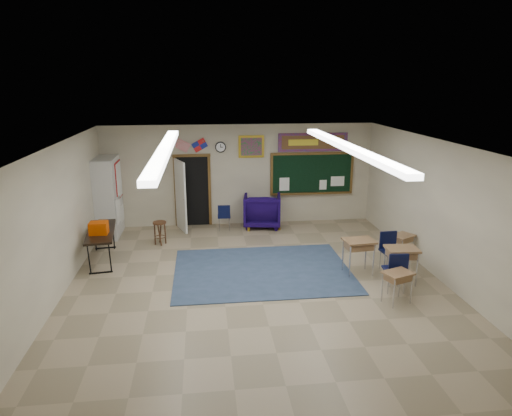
{
  "coord_description": "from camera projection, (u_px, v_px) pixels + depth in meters",
  "views": [
    {
      "loc": [
        -1.08,
        -8.81,
        4.22
      ],
      "look_at": [
        0.14,
        1.5,
        1.31
      ],
      "focal_mm": 32.0,
      "sensor_mm": 36.0,
      "label": 1
    }
  ],
  "objects": [
    {
      "name": "student_desk_front_right",
      "position": [
        402.0,
        246.0,
        11.01
      ],
      "size": [
        0.67,
        0.62,
        0.65
      ],
      "rotation": [
        0.0,
        0.0,
        0.53
      ],
      "color": "olive",
      "rests_on": "floor"
    },
    {
      "name": "bulletin_board",
      "position": [
        313.0,
        142.0,
        13.55
      ],
      "size": [
        2.1,
        0.05,
        0.55
      ],
      "color": "#B31E0F",
      "rests_on": "back_wall"
    },
    {
      "name": "wooden_stool",
      "position": [
        160.0,
        233.0,
        12.11
      ],
      "size": [
        0.35,
        0.35,
        0.62
      ],
      "color": "#462A15",
      "rests_on": "floor"
    },
    {
      "name": "folding_table",
      "position": [
        102.0,
        244.0,
        10.98
      ],
      "size": [
        0.85,
        1.91,
        1.05
      ],
      "rotation": [
        0.0,
        0.0,
        0.13
      ],
      "color": "black",
      "rests_on": "floor"
    },
    {
      "name": "student_chair_desk_a",
      "position": [
        394.0,
        271.0,
        9.39
      ],
      "size": [
        0.47,
        0.47,
        0.88
      ],
      "primitive_type": null,
      "rotation": [
        0.0,
        0.0,
        3.07
      ],
      "color": "black",
      "rests_on": "floor"
    },
    {
      "name": "left_wall",
      "position": [
        53.0,
        226.0,
        8.83
      ],
      "size": [
        0.04,
        9.0,
        3.0
      ],
      "primitive_type": "cube",
      "color": "beige",
      "rests_on": "floor"
    },
    {
      "name": "fluorescent_strips",
      "position": [
        258.0,
        148.0,
        8.9
      ],
      "size": [
        3.86,
        6.0,
        0.1
      ],
      "primitive_type": null,
      "color": "white",
      "rests_on": "ceiling"
    },
    {
      "name": "area_rug",
      "position": [
        262.0,
        270.0,
        10.47
      ],
      "size": [
        4.0,
        3.0,
        0.02
      ],
      "primitive_type": "cube",
      "color": "#374869",
      "rests_on": "floor"
    },
    {
      "name": "back_wall",
      "position": [
        240.0,
        175.0,
        13.59
      ],
      "size": [
        8.0,
        0.04,
        3.0
      ],
      "primitive_type": "cube",
      "color": "beige",
      "rests_on": "floor"
    },
    {
      "name": "doorway",
      "position": [
        189.0,
        192.0,
        13.39
      ],
      "size": [
        1.1,
        0.89,
        2.16
      ],
      "color": "black",
      "rests_on": "back_wall"
    },
    {
      "name": "storage_cabinet",
      "position": [
        109.0,
        197.0,
        12.65
      ],
      "size": [
        0.59,
        1.25,
        2.2
      ],
      "color": "beige",
      "rests_on": "floor"
    },
    {
      "name": "chalkboard",
      "position": [
        312.0,
        175.0,
        13.81
      ],
      "size": [
        2.55,
        0.14,
        1.3
      ],
      "color": "brown",
      "rests_on": "back_wall"
    },
    {
      "name": "ceiling",
      "position": [
        258.0,
        145.0,
        8.88
      ],
      "size": [
        8.0,
        9.0,
        0.04
      ],
      "primitive_type": "cube",
      "color": "silver",
      "rests_on": "back_wall"
    },
    {
      "name": "framed_art_print",
      "position": [
        251.0,
        147.0,
        13.36
      ],
      "size": [
        0.75,
        0.05,
        0.65
      ],
      "color": "#AE8E21",
      "rests_on": "back_wall"
    },
    {
      "name": "wall_flags",
      "position": [
        191.0,
        143.0,
        13.11
      ],
      "size": [
        1.16,
        0.06,
        0.7
      ],
      "primitive_type": null,
      "color": "red",
      "rests_on": "back_wall"
    },
    {
      "name": "wall_clock",
      "position": [
        221.0,
        147.0,
        13.26
      ],
      "size": [
        0.32,
        0.05,
        0.32
      ],
      "color": "black",
      "rests_on": "back_wall"
    },
    {
      "name": "right_wall",
      "position": [
        443.0,
        213.0,
        9.74
      ],
      "size": [
        0.04,
        9.0,
        3.0
      ],
      "primitive_type": "cube",
      "color": "beige",
      "rests_on": "floor"
    },
    {
      "name": "wingback_armchair",
      "position": [
        262.0,
        210.0,
        13.57
      ],
      "size": [
        1.21,
        1.24,
        1.0
      ],
      "primitive_type": "imported",
      "rotation": [
        0.0,
        0.0,
        2.99
      ],
      "color": "#110536",
      "rests_on": "floor"
    },
    {
      "name": "student_desk_front_left",
      "position": [
        358.0,
        255.0,
        10.22
      ],
      "size": [
        0.71,
        0.56,
        0.81
      ],
      "rotation": [
        0.0,
        0.0,
        0.09
      ],
      "color": "olive",
      "rests_on": "floor"
    },
    {
      "name": "student_desk_back_right",
      "position": [
        401.0,
        263.0,
        9.75
      ],
      "size": [
        0.7,
        0.54,
        0.8
      ],
      "rotation": [
        0.0,
        0.0,
        -0.06
      ],
      "color": "olive",
      "rests_on": "floor"
    },
    {
      "name": "floor",
      "position": [
        258.0,
        286.0,
        9.69
      ],
      "size": [
        9.0,
        9.0,
        0.0
      ],
      "primitive_type": "plane",
      "color": "gray",
      "rests_on": "ground"
    },
    {
      "name": "student_chair_desk_b",
      "position": [
        391.0,
        253.0,
        10.36
      ],
      "size": [
        0.48,
        0.48,
        0.9
      ],
      "primitive_type": null,
      "rotation": [
        0.0,
        0.0,
        0.07
      ],
      "color": "black",
      "rests_on": "floor"
    },
    {
      "name": "student_desk_back_left",
      "position": [
        397.0,
        286.0,
        8.89
      ],
      "size": [
        0.64,
        0.56,
        0.65
      ],
      "rotation": [
        0.0,
        0.0,
        0.35
      ],
      "color": "olive",
      "rests_on": "floor"
    },
    {
      "name": "front_wall",
      "position": [
        308.0,
        339.0,
        4.98
      ],
      "size": [
        8.0,
        0.04,
        3.0
      ],
      "primitive_type": "cube",
      "color": "beige",
      "rests_on": "floor"
    },
    {
      "name": "student_chair_reading",
      "position": [
        224.0,
        217.0,
        13.28
      ],
      "size": [
        0.4,
        0.4,
        0.78
      ],
      "primitive_type": null,
      "rotation": [
        0.0,
        0.0,
        3.11
      ],
      "color": "black",
      "rests_on": "floor"
    }
  ]
}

